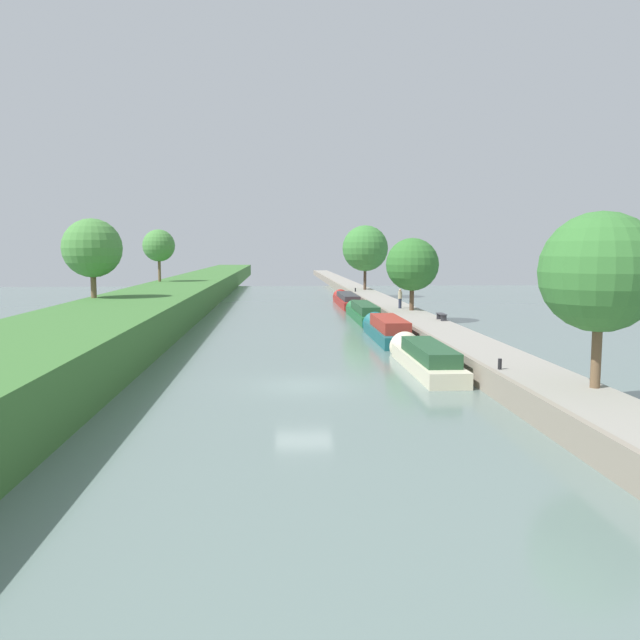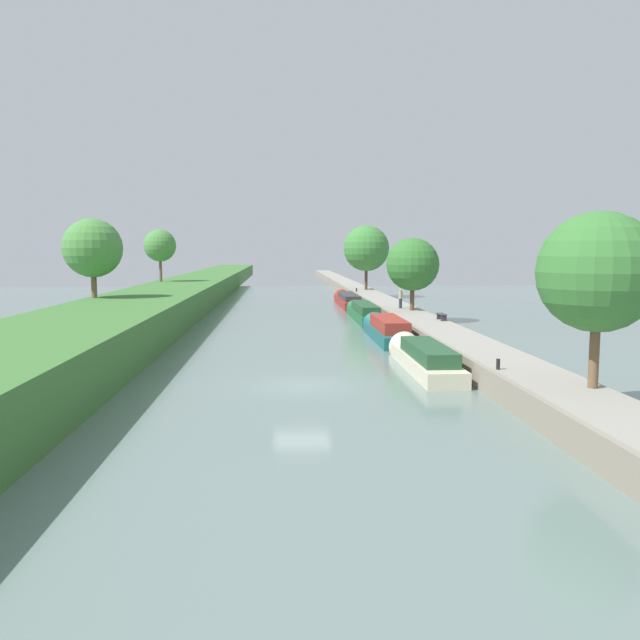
# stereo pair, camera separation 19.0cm
# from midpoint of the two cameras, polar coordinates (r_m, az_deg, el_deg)

# --- Properties ---
(ground_plane) EXTENTS (160.00, 160.00, 0.00)m
(ground_plane) POSITION_cam_midpoint_polar(r_m,az_deg,el_deg) (28.53, -1.66, -5.88)
(ground_plane) COLOR slate
(left_grassy_bank) EXTENTS (7.68, 260.00, 2.44)m
(left_grassy_bank) POSITION_cam_midpoint_polar(r_m,az_deg,el_deg) (30.22, -24.35, -3.40)
(left_grassy_bank) COLOR #3D7033
(left_grassy_bank) RESTS_ON ground_plane
(right_towpath) EXTENTS (3.11, 260.00, 1.04)m
(right_towpath) POSITION_cam_midpoint_polar(r_m,az_deg,el_deg) (30.23, 16.41, -4.44)
(right_towpath) COLOR gray
(right_towpath) RESTS_ON ground_plane
(stone_quay) EXTENTS (0.25, 260.00, 1.09)m
(stone_quay) POSITION_cam_midpoint_polar(r_m,az_deg,el_deg) (29.69, 13.36, -4.49)
(stone_quay) COLOR gray
(stone_quay) RESTS_ON ground_plane
(narrowboat_cream) EXTENTS (1.90, 10.19, 1.94)m
(narrowboat_cream) POSITION_cam_midpoint_polar(r_m,az_deg,el_deg) (32.97, 9.06, -3.30)
(narrowboat_cream) COLOR beige
(narrowboat_cream) RESTS_ON ground_plane
(narrowboat_teal) EXTENTS (2.01, 10.57, 2.12)m
(narrowboat_teal) POSITION_cam_midpoint_polar(r_m,az_deg,el_deg) (43.69, 5.79, -0.85)
(narrowboat_teal) COLOR #195B60
(narrowboat_teal) RESTS_ON ground_plane
(narrowboat_green) EXTENTS (1.80, 12.57, 1.95)m
(narrowboat_green) POSITION_cam_midpoint_polar(r_m,az_deg,el_deg) (55.99, 3.74, 0.70)
(narrowboat_green) COLOR #1E6033
(narrowboat_green) RESTS_ON ground_plane
(narrowboat_red) EXTENTS (1.95, 14.11, 1.87)m
(narrowboat_red) POSITION_cam_midpoint_polar(r_m,az_deg,el_deg) (70.14, 2.29, 1.79)
(narrowboat_red) COLOR maroon
(narrowboat_red) RESTS_ON ground_plane
(tree_rightbank_near) EXTENTS (4.29, 4.29, 6.32)m
(tree_rightbank_near) POSITION_cam_midpoint_polar(r_m,az_deg,el_deg) (24.78, 23.44, 3.91)
(tree_rightbank_near) COLOR brown
(tree_rightbank_near) RESTS_ON right_towpath
(tree_rightbank_midnear) EXTENTS (4.33, 4.33, 5.94)m
(tree_rightbank_midnear) POSITION_cam_midpoint_polar(r_m,az_deg,el_deg) (53.23, 8.10, 4.90)
(tree_rightbank_midnear) COLOR brown
(tree_rightbank_midnear) RESTS_ON right_towpath
(tree_rightbank_midfar) EXTENTS (5.70, 5.70, 8.02)m
(tree_rightbank_midfar) POSITION_cam_midpoint_polar(r_m,az_deg,el_deg) (80.57, 3.97, 6.37)
(tree_rightbank_midfar) COLOR #4C3828
(tree_rightbank_midfar) RESTS_ON right_towpath
(tree_leftbank_downstream) EXTENTS (4.36, 4.36, 5.89)m
(tree_leftbank_downstream) POSITION_cam_midpoint_polar(r_m,az_deg,el_deg) (50.62, -19.70, 6.03)
(tree_leftbank_downstream) COLOR brown
(tree_leftbank_downstream) RESTS_ON left_grassy_bank
(tree_leftbank_upstream) EXTENTS (3.62, 3.62, 5.88)m
(tree_leftbank_upstream) POSITION_cam_midpoint_polar(r_m,az_deg,el_deg) (75.07, -14.21, 6.43)
(tree_leftbank_upstream) COLOR brown
(tree_leftbank_upstream) RESTS_ON left_grassy_bank
(person_walking) EXTENTS (0.34, 0.34, 1.66)m
(person_walking) POSITION_cam_midpoint_polar(r_m,az_deg,el_deg) (55.12, 7.03, 1.95)
(person_walking) COLOR #282D42
(person_walking) RESTS_ON right_towpath
(mooring_bollard_near) EXTENTS (0.16, 0.16, 0.45)m
(mooring_bollard_near) POSITION_cam_midpoint_polar(r_m,az_deg,el_deg) (27.73, 15.50, -3.79)
(mooring_bollard_near) COLOR black
(mooring_bollard_near) RESTS_ON right_towpath
(mooring_bollard_far) EXTENTS (0.16, 0.16, 0.45)m
(mooring_bollard_far) POSITION_cam_midpoint_polar(r_m,az_deg,el_deg) (76.77, 3.09, 2.70)
(mooring_bollard_far) COLOR black
(mooring_bollard_far) RESTS_ON right_towpath
(park_bench) EXTENTS (0.44, 1.50, 0.47)m
(park_bench) POSITION_cam_midpoint_polar(r_m,az_deg,el_deg) (46.24, 10.63, 0.42)
(park_bench) COLOR #333338
(park_bench) RESTS_ON right_towpath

